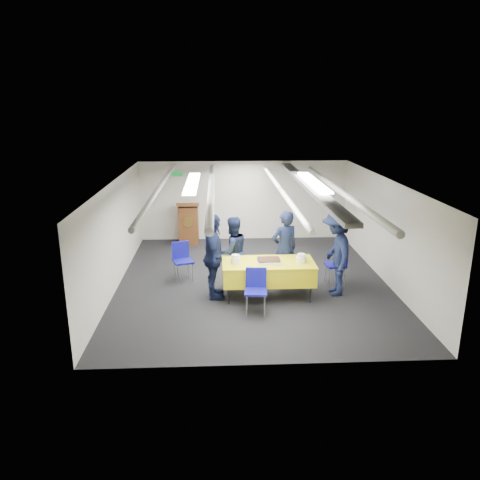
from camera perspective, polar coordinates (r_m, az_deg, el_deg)
The scene contains 14 objects.
ground at distance 10.68m, azimuth 1.53°, elevation -5.08°, with size 7.00×7.00×0.00m, color black.
room_shell at distance 10.55m, azimuth 1.94°, elevation 4.94°, with size 6.00×7.00×2.30m.
serving_table at distance 9.70m, azimuth 3.45°, elevation -3.85°, with size 1.89×0.92×0.77m.
sheet_cake at distance 9.57m, azimuth 3.52°, elevation -2.53°, with size 0.48×0.37×0.09m.
plate_stack_left at distance 9.50m, azimuth -0.53°, elevation -2.38°, with size 0.20×0.20×0.18m.
plate_stack_right at distance 9.65m, azimuth 7.47°, elevation -2.24°, with size 0.21×0.21×0.18m.
podium at distance 13.38m, azimuth -6.30°, elevation 2.08°, with size 0.62×0.53×1.25m.
chair_near at distance 9.03m, azimuth 1.96°, elevation -5.61°, with size 0.46×0.46×0.87m.
chair_right at distance 10.61m, azimuth 12.01°, elevation -2.54°, with size 0.44×0.44×0.87m.
chair_left at distance 10.74m, azimuth -7.11°, elevation -2.05°, with size 0.54×0.54×0.87m.
sailor_a at distance 10.25m, azimuth 5.43°, elevation -1.05°, with size 0.62×0.41×1.70m, color black.
sailor_b at distance 10.21m, azimuth -0.95°, elevation -1.44°, with size 0.76×0.59×1.56m, color black.
sailor_c at distance 9.53m, azimuth -3.26°, elevation -2.08°, with size 1.05×0.44×1.79m, color black.
sailor_d at distance 9.92m, azimuth 11.70°, elevation -1.55°, with size 1.18×0.68×1.82m, color black.
Camera 1 is at (-0.78, -9.89, 3.93)m, focal length 35.00 mm.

